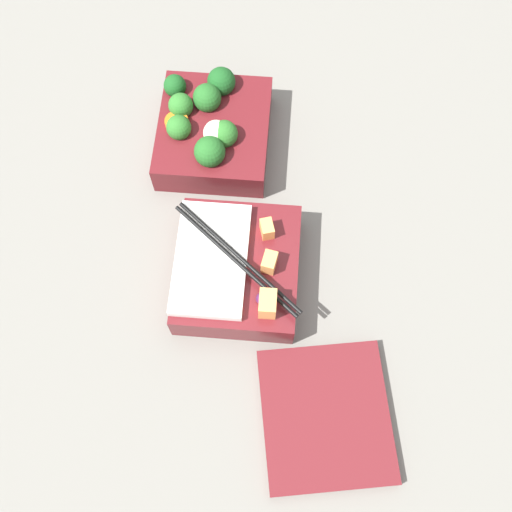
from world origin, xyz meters
TOP-DOWN VIEW (x-y plane):
  - ground_plane at (0.00, 0.00)m, footprint 3.00×3.00m
  - bento_tray_vegetable at (-0.12, -0.03)m, footprint 0.17×0.15m
  - bento_tray_rice at (0.09, 0.02)m, footprint 0.17×0.17m
  - bento_lid at (0.26, 0.14)m, footprint 0.19×0.18m

SIDE VIEW (x-z plane):
  - ground_plane at x=0.00m, z-range 0.00..0.00m
  - bento_lid at x=0.26m, z-range 0.00..0.02m
  - bento_tray_rice at x=0.09m, z-range -0.01..0.07m
  - bento_tray_vegetable at x=-0.12m, z-range -0.01..0.07m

